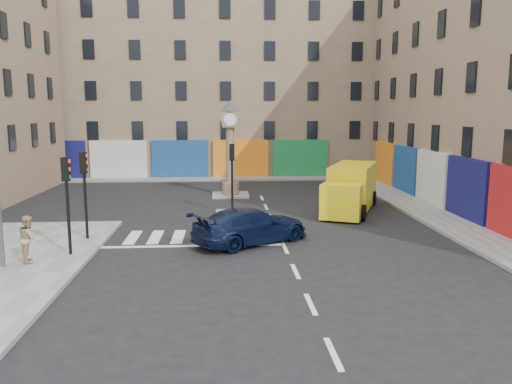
{
  "coord_description": "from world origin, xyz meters",
  "views": [
    {
      "loc": [
        -2.48,
        -18.56,
        5.49
      ],
      "look_at": [
        -1.04,
        3.11,
        2.0
      ],
      "focal_mm": 35.0,
      "sensor_mm": 36.0,
      "label": 1
    }
  ],
  "objects": [
    {
      "name": "pedestrian_tan",
      "position": [
        -9.47,
        -0.66,
        1.0
      ],
      "size": [
        0.89,
        1.0,
        1.7
      ],
      "primitive_type": "imported",
      "rotation": [
        0.0,
        0.0,
        1.94
      ],
      "color": "tan",
      "rests_on": "sidewalk_left"
    },
    {
      "name": "sidewalk_right",
      "position": [
        8.7,
        10.0,
        0.07
      ],
      "size": [
        2.6,
        30.0,
        0.15
      ],
      "primitive_type": "cube",
      "color": "gray",
      "rests_on": "ground"
    },
    {
      "name": "ground",
      "position": [
        0.0,
        0.0,
        0.0
      ],
      "size": [
        120.0,
        120.0,
        0.0
      ],
      "primitive_type": "plane",
      "color": "black",
      "rests_on": "ground"
    },
    {
      "name": "island_near",
      "position": [
        -2.0,
        8.0,
        0.06
      ],
      "size": [
        1.8,
        1.8,
        0.12
      ],
      "primitive_type": "cube",
      "color": "gray",
      "rests_on": "ground"
    },
    {
      "name": "traffic_light_island",
      "position": [
        -2.0,
        8.0,
        2.59
      ],
      "size": [
        0.28,
        0.22,
        3.7
      ],
      "color": "black",
      "rests_on": "island_near"
    },
    {
      "name": "clock_pillar",
      "position": [
        -2.0,
        14.0,
        3.55
      ],
      "size": [
        1.2,
        1.2,
        6.1
      ],
      "color": "#8C735B",
      "rests_on": "island_far"
    },
    {
      "name": "building_far",
      "position": [
        -4.0,
        28.0,
        8.5
      ],
      "size": [
        32.0,
        10.0,
        17.0
      ],
      "primitive_type": "cube",
      "color": "#8E785F",
      "rests_on": "ground"
    },
    {
      "name": "traffic_light_left_near",
      "position": [
        -8.3,
        0.2,
        2.62
      ],
      "size": [
        0.28,
        0.22,
        3.7
      ],
      "color": "black",
      "rests_on": "sidewalk_left"
    },
    {
      "name": "navy_sedan",
      "position": [
        -1.34,
        1.96,
        0.75
      ],
      "size": [
        5.51,
        4.55,
        1.51
      ],
      "primitive_type": "imported",
      "rotation": [
        0.0,
        0.0,
        2.13
      ],
      "color": "black",
      "rests_on": "ground"
    },
    {
      "name": "sidewalk_far",
      "position": [
        -4.0,
        22.2,
        0.07
      ],
      "size": [
        32.0,
        2.4,
        0.15
      ],
      "primitive_type": "cube",
      "color": "gray",
      "rests_on": "ground"
    },
    {
      "name": "traffic_light_left_far",
      "position": [
        -8.3,
        2.6,
        2.62
      ],
      "size": [
        0.28,
        0.22,
        3.7
      ],
      "color": "black",
      "rests_on": "sidewalk_left"
    },
    {
      "name": "island_far",
      "position": [
        -2.0,
        14.0,
        0.06
      ],
      "size": [
        2.4,
        2.4,
        0.12
      ],
      "primitive_type": "cube",
      "color": "gray",
      "rests_on": "ground"
    },
    {
      "name": "yellow_van",
      "position": [
        4.7,
        8.77,
        1.25
      ],
      "size": [
        4.65,
        7.19,
        2.53
      ],
      "rotation": [
        0.0,
        0.0,
        -0.41
      ],
      "color": "yellow",
      "rests_on": "ground"
    }
  ]
}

